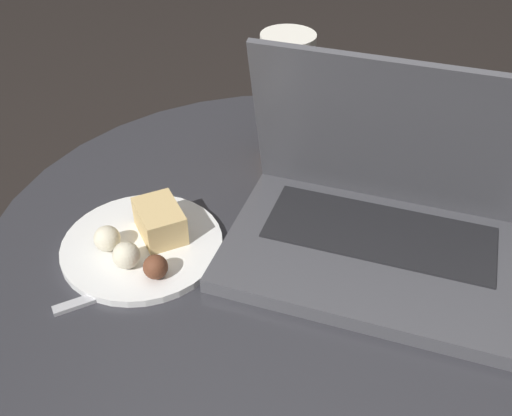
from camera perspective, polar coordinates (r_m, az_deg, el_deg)
table at (r=0.82m, az=3.25°, el=-10.36°), size 0.74×0.74×0.57m
laptop at (r=0.69m, az=11.88°, el=-0.80°), size 0.35×0.24×0.23m
beer_glass at (r=0.83m, az=2.90°, el=10.37°), size 0.07×0.07×0.18m
snack_plate at (r=0.71m, az=-10.60°, el=-3.07°), size 0.19×0.19×0.05m
fork at (r=0.68m, az=-10.87°, el=-6.95°), size 0.12×0.14×0.00m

